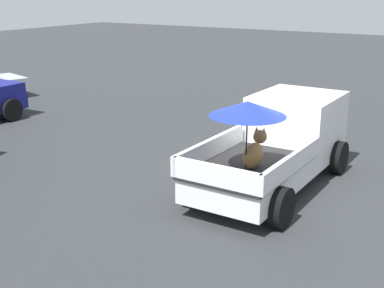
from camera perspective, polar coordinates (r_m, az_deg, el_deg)
ground_plane at (r=11.87m, az=8.65°, el=-4.75°), size 80.00×80.00×0.00m
pickup_truck_main at (r=11.87m, az=9.66°, el=0.28°), size 5.08×2.31×2.30m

